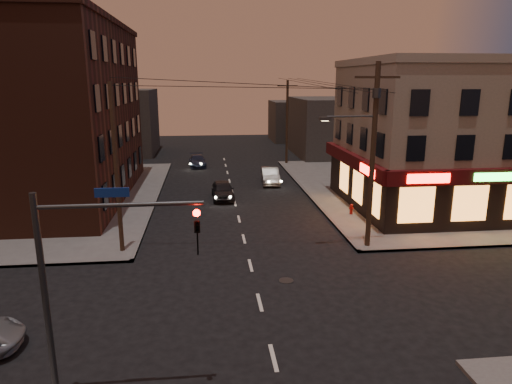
{
  "coord_description": "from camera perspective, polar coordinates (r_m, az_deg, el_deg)",
  "views": [
    {
      "loc": [
        -2.1,
        -17.6,
        9.26
      ],
      "look_at": [
        0.58,
        6.66,
        3.2
      ],
      "focal_mm": 32.0,
      "sensor_mm": 36.0,
      "label": 1
    }
  ],
  "objects": [
    {
      "name": "utility_pole_main",
      "position": [
        25.23,
        14.2,
        5.55
      ],
      "size": [
        4.2,
        0.44,
        10.0
      ],
      "color": "#382619",
      "rests_on": "sidewalk_ne"
    },
    {
      "name": "traffic_signal",
      "position": [
        13.49,
        -20.97,
        -9.26
      ],
      "size": [
        4.49,
        0.32,
        6.47
      ],
      "color": "#333538",
      "rests_on": "ground"
    },
    {
      "name": "brick_apartment",
      "position": [
        38.73,
        -25.28,
        8.77
      ],
      "size": [
        12.0,
        20.0,
        13.0
      ],
      "primitive_type": "cube",
      "color": "#421F15",
      "rests_on": "sidewalk_nw"
    },
    {
      "name": "fire_hydrant",
      "position": [
        32.27,
        11.82,
        -2.03
      ],
      "size": [
        0.32,
        0.32,
        0.72
      ],
      "rotation": [
        0.0,
        0.0,
        0.19
      ],
      "color": "maroon",
      "rests_on": "sidewalk_ne"
    },
    {
      "name": "utility_pole_west",
      "position": [
        24.98,
        -17.05,
        2.69
      ],
      "size": [
        0.24,
        0.24,
        9.0
      ],
      "primitive_type": "cylinder",
      "color": "#382619",
      "rests_on": "sidewalk_nw"
    },
    {
      "name": "sidewalk_nw",
      "position": [
        40.94,
        -28.96,
        -0.8
      ],
      "size": [
        24.0,
        28.0,
        0.15
      ],
      "primitive_type": "cube",
      "color": "#514F4C",
      "rests_on": "ground"
    },
    {
      "name": "utility_pole_far",
      "position": [
        50.6,
        3.9,
        8.68
      ],
      "size": [
        0.26,
        0.26,
        9.0
      ],
      "primitive_type": "cylinder",
      "color": "#382619",
      "rests_on": "sidewalk_ne"
    },
    {
      "name": "ground",
      "position": [
        19.99,
        0.46,
        -13.64
      ],
      "size": [
        120.0,
        120.0,
        0.0
      ],
      "primitive_type": "plane",
      "color": "black",
      "rests_on": "ground"
    },
    {
      "name": "bg_building_nw",
      "position": [
        60.81,
        -16.79,
        8.39
      ],
      "size": [
        9.0,
        10.0,
        8.0
      ],
      "primitive_type": "cube",
      "color": "#3F3D3A",
      "rests_on": "ground"
    },
    {
      "name": "sedan_far",
      "position": [
        50.12,
        -7.33,
        3.89
      ],
      "size": [
        2.03,
        4.34,
        1.23
      ],
      "primitive_type": "imported",
      "rotation": [
        0.0,
        0.0,
        0.08
      ],
      "color": "#1A2034",
      "rests_on": "ground"
    },
    {
      "name": "bg_building_ne_b",
      "position": [
        71.29,
        5.19,
        8.85
      ],
      "size": [
        8.0,
        8.0,
        6.0
      ],
      "primitive_type": "cube",
      "color": "#3F3D3A",
      "rests_on": "ground"
    },
    {
      "name": "sedan_mid",
      "position": [
        41.48,
        1.78,
        2.05
      ],
      "size": [
        1.75,
        4.41,
        1.43
      ],
      "primitive_type": "imported",
      "rotation": [
        0.0,
        0.0,
        -0.06
      ],
      "color": "slate",
      "rests_on": "ground"
    },
    {
      "name": "sidewalk_ne",
      "position": [
        42.75,
        21.92,
        0.51
      ],
      "size": [
        24.0,
        28.0,
        0.15
      ],
      "primitive_type": "cube",
      "color": "#514F4C",
      "rests_on": "ground"
    },
    {
      "name": "pizza_building",
      "position": [
        36.1,
        23.88,
        6.54
      ],
      "size": [
        15.85,
        12.85,
        10.5
      ],
      "color": "gray",
      "rests_on": "sidewalk_ne"
    },
    {
      "name": "bg_building_ne_a",
      "position": [
        58.17,
        9.9,
        8.05
      ],
      "size": [
        10.0,
        12.0,
        7.0
      ],
      "primitive_type": "cube",
      "color": "#3F3D3A",
      "rests_on": "ground"
    },
    {
      "name": "sedan_near",
      "position": [
        36.21,
        -4.19,
        0.24
      ],
      "size": [
        1.8,
        4.2,
        1.41
      ],
      "primitive_type": "imported",
      "rotation": [
        0.0,
        0.0,
        0.03
      ],
      "color": "black",
      "rests_on": "ground"
    }
  ]
}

